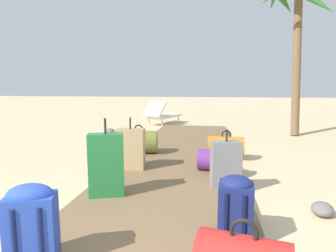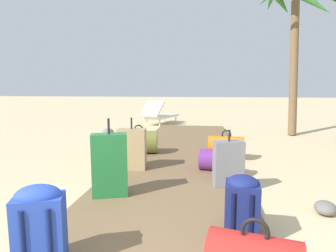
{
  "view_description": "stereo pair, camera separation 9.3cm",
  "coord_description": "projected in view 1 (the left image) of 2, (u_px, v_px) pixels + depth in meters",
  "views": [
    {
      "loc": [
        0.48,
        -0.63,
        1.25
      ],
      "look_at": [
        -0.26,
        4.36,
        0.55
      ],
      "focal_mm": 30.84,
      "sensor_mm": 36.0,
      "label": 1
    },
    {
      "loc": [
        0.39,
        -0.64,
        1.25
      ],
      "look_at": [
        -0.26,
        4.36,
        0.55
      ],
      "focal_mm": 30.84,
      "sensor_mm": 36.0,
      "label": 2
    }
  ],
  "objects": [
    {
      "name": "suitcase_green",
      "position": [
        106.0,
        165.0,
        3.06
      ],
      "size": [
        0.4,
        0.27,
        0.84
      ],
      "color": "#237538",
      "rests_on": "boardwalk"
    },
    {
      "name": "lounge_chair",
      "position": [
        162.0,
        114.0,
        9.46
      ],
      "size": [
        1.11,
        1.66,
        0.78
      ],
      "color": "white",
      "rests_on": "ground"
    },
    {
      "name": "ground_plane",
      "position": [
        174.0,
        178.0,
        3.96
      ],
      "size": [
        60.0,
        60.0,
        0.0
      ],
      "primitive_type": "plane",
      "color": "#D1BA8C"
    },
    {
      "name": "rock_left_near",
      "position": [
        109.0,
        133.0,
        7.08
      ],
      "size": [
        0.39,
        0.41,
        0.23
      ],
      "primitive_type": "ellipsoid",
      "rotation": [
        0.0,
        0.0,
        0.99
      ],
      "color": "gray",
      "rests_on": "ground"
    },
    {
      "name": "duffel_bag_orange",
      "position": [
        226.0,
        146.0,
        4.93
      ],
      "size": [
        0.62,
        0.36,
        0.43
      ],
      "color": "orange",
      "rests_on": "boardwalk"
    },
    {
      "name": "duffel_bag_purple",
      "position": [
        217.0,
        160.0,
        4.0
      ],
      "size": [
        0.55,
        0.35,
        0.4
      ],
      "color": "#6B2D84",
      "rests_on": "boardwalk"
    },
    {
      "name": "duffel_bag_olive",
      "position": [
        139.0,
        142.0,
        5.06
      ],
      "size": [
        0.69,
        0.47,
        0.5
      ],
      "color": "olive",
      "rests_on": "boardwalk"
    },
    {
      "name": "boardwalk",
      "position": [
        180.0,
        160.0,
        4.73
      ],
      "size": [
        1.83,
        7.92,
        0.08
      ],
      "primitive_type": "cube",
      "color": "brown",
      "rests_on": "ground"
    },
    {
      "name": "suitcase_tan",
      "position": [
        131.0,
        149.0,
        4.09
      ],
      "size": [
        0.41,
        0.25,
        0.73
      ],
      "color": "tan",
      "rests_on": "boardwalk"
    },
    {
      "name": "backpack_blue",
      "position": [
        31.0,
        222.0,
        1.88
      ],
      "size": [
        0.36,
        0.29,
        0.55
      ],
      "color": "#2847B7",
      "rests_on": "boardwalk"
    },
    {
      "name": "suitcase_grey",
      "position": [
        226.0,
        164.0,
        3.36
      ],
      "size": [
        0.37,
        0.23,
        0.67
      ],
      "color": "slate",
      "rests_on": "boardwalk"
    },
    {
      "name": "rock_right_mid",
      "position": [
        322.0,
        209.0,
        2.79
      ],
      "size": [
        0.26,
        0.29,
        0.13
      ],
      "primitive_type": "ellipsoid",
      "rotation": [
        0.0,
        0.0,
        1.28
      ],
      "color": "slate",
      "rests_on": "ground"
    },
    {
      "name": "backpack_navy",
      "position": [
        236.0,
        203.0,
        2.29
      ],
      "size": [
        0.29,
        0.29,
        0.47
      ],
      "color": "navy",
      "rests_on": "boardwalk"
    },
    {
      "name": "rock_left_far",
      "position": [
        103.0,
        146.0,
        5.72
      ],
      "size": [
        0.26,
        0.27,
        0.14
      ],
      "primitive_type": "ellipsoid",
      "rotation": [
        0.0,
        0.0,
        1.36
      ],
      "color": "slate",
      "rests_on": "ground"
    }
  ]
}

